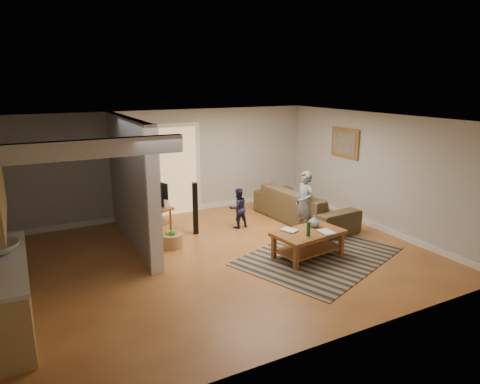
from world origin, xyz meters
name	(u,v)px	position (x,y,z in m)	size (l,w,h in m)	color
ground	(219,258)	(0.00, 0.00, 0.00)	(7.50, 7.50, 0.00)	brown
room_shell	(152,182)	(-1.07, 0.43, 1.46)	(7.54, 6.02, 2.52)	#B7B3AF
area_rug	(319,256)	(1.66, -0.79, 0.01)	(2.85, 2.08, 0.01)	black
sofa	(303,221)	(2.60, 1.00, 0.00)	(2.60, 1.02, 0.76)	#473723
coffee_table	(309,237)	(1.47, -0.71, 0.39)	(1.36, 0.90, 0.75)	brown
tv_console	(151,207)	(-0.74, 1.72, 0.61)	(0.74, 1.14, 0.92)	brown
speaker_left	(157,231)	(-1.00, 0.50, 0.53)	(0.11, 0.11, 1.05)	black
speaker_right	(195,208)	(0.10, 1.40, 0.56)	(0.11, 0.11, 1.11)	black
toy_basket	(172,240)	(-0.60, 0.89, 0.16)	(0.42, 0.42, 0.38)	#A27846
child	(303,233)	(2.14, 0.35, 0.00)	(0.49, 0.32, 1.34)	gray
toddler	(238,227)	(1.08, 1.33, 0.00)	(0.43, 0.34, 0.89)	#1B1B39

